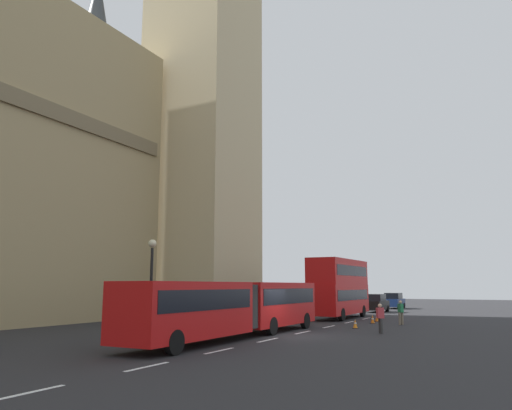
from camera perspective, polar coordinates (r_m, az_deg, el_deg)
ground_plane at (r=27.68m, az=3.76°, el=-15.06°), size 160.00×160.00×0.00m
lane_centre_marking at (r=27.53m, az=3.61°, el=-15.08°), size 34.40×0.16×0.01m
articulated_bus at (r=26.47m, az=-2.35°, el=-11.54°), size 16.73×2.54×2.90m
double_decker_bus at (r=42.41m, az=9.72°, el=-9.32°), size 9.29×2.54×4.90m
sedan_lead at (r=53.13m, az=13.91°, el=-11.11°), size 4.40×1.86×1.85m
sedan_trailing at (r=61.87m, az=15.89°, el=-10.75°), size 4.40×1.86×1.85m
traffic_cone_west at (r=32.87m, az=11.57°, el=-13.51°), size 0.36×0.36×0.58m
traffic_cone_middle at (r=37.38m, az=13.52°, el=-12.92°), size 0.36×0.36×0.58m
traffic_cone_east at (r=39.32m, az=14.01°, el=-12.72°), size 0.36×0.36×0.58m
street_lamp at (r=27.74m, az=-12.19°, el=-8.54°), size 0.44×0.44×5.27m
pedestrian_near_cones at (r=29.66m, az=14.38°, el=-12.64°), size 0.44×0.46×1.69m
pedestrian_by_kerb at (r=36.53m, az=16.61°, el=-11.89°), size 0.45×0.45×1.69m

